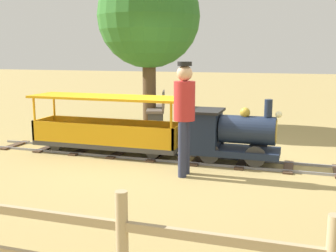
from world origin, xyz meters
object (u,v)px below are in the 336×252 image
passenger_car (108,130)px  oak_tree_near (149,17)px  conductor_person (184,109)px  locomotive (229,134)px  park_bench (158,109)px

passenger_car → oak_tree_near: 3.52m
conductor_person → locomotive: bearing=149.1°
locomotive → passenger_car: (0.00, -2.11, -0.06)m
locomotive → passenger_car: 2.11m
conductor_person → passenger_car: bearing=-117.5°
locomotive → oak_tree_near: bearing=-139.6°
locomotive → passenger_car: bearing=-90.0°
locomotive → conductor_person: 1.08m
passenger_car → park_bench: size_ratio=1.99×
conductor_person → oak_tree_near: size_ratio=0.43×
oak_tree_near → locomotive: bearing=40.4°
conductor_person → oak_tree_near: oak_tree_near is taller
locomotive → park_bench: (-2.85, -2.18, -0.07)m
passenger_car → conductor_person: bearing=62.5°
park_bench → oak_tree_near: (0.05, -0.20, 2.12)m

